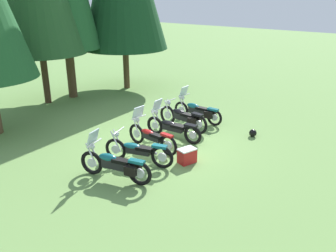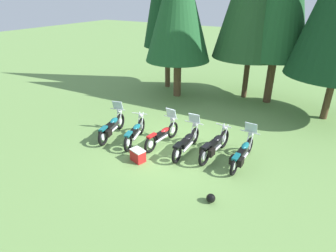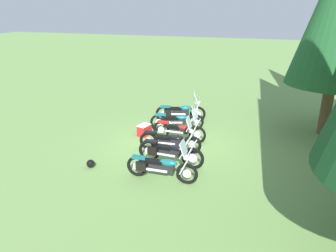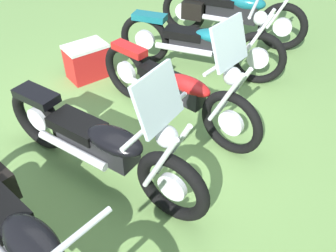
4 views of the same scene
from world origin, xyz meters
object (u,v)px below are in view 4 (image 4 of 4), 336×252
object	(u,v)px
motorcycle_1	(200,43)
motorcycle_4	(16,235)
motorcycle_2	(176,89)
picnic_cooler	(87,61)
motorcycle_3	(99,142)
motorcycle_0	(230,11)

from	to	relation	value
motorcycle_1	motorcycle_4	distance (m)	3.24
motorcycle_1	motorcycle_2	bearing A→B (deg)	-87.08
picnic_cooler	motorcycle_1	bearing A→B (deg)	130.66
motorcycle_1	motorcycle_3	world-z (taller)	motorcycle_3
picnic_cooler	motorcycle_2	bearing A→B (deg)	86.02
motorcycle_3	motorcycle_4	world-z (taller)	motorcycle_3
motorcycle_1	motorcycle_3	distance (m)	2.20
motorcycle_0	motorcycle_4	bearing A→B (deg)	-94.09
motorcycle_2	motorcycle_4	distance (m)	2.12
motorcycle_2	picnic_cooler	xyz separation A→B (m)	(-0.11, -1.51, -0.22)
motorcycle_3	motorcycle_4	bearing A→B (deg)	-79.43
motorcycle_1	motorcycle_4	xyz separation A→B (m)	(3.18, 0.59, 0.03)
motorcycle_3	motorcycle_1	bearing A→B (deg)	95.84
motorcycle_0	motorcycle_3	size ratio (longest dim) A/B	0.97
motorcycle_3	motorcycle_4	distance (m)	1.04
motorcycle_4	motorcycle_2	bearing A→B (deg)	100.01
motorcycle_1	motorcycle_2	distance (m)	1.14
motorcycle_2	motorcycle_3	distance (m)	1.10
motorcycle_3	picnic_cooler	distance (m)	1.91
motorcycle_0	motorcycle_1	distance (m)	1.10
motorcycle_1	motorcycle_2	size ratio (longest dim) A/B	1.00
motorcycle_0	motorcycle_2	distance (m)	2.23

